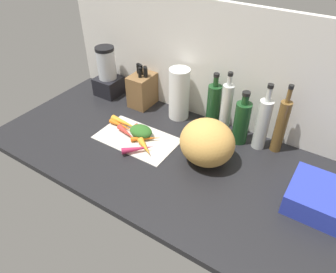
{
  "coord_description": "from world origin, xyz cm",
  "views": [
    {
      "loc": [
        60.59,
        -93.57,
        95.01
      ],
      "look_at": [
        0.06,
        0.16,
        9.79
      ],
      "focal_mm": 33.51,
      "sensor_mm": 36.0,
      "label": 1
    }
  ],
  "objects": [
    {
      "name": "carrot_0",
      "position": [
        -13.46,
        1.79,
        1.93
      ],
      "size": [
        13.38,
        11.12,
        2.26
      ],
      "primitive_type": "cone",
      "rotation": [
        0.0,
        1.57,
        0.66
      ],
      "color": "orange",
      "rests_on": "cutting_board"
    },
    {
      "name": "paper_towel_roll",
      "position": [
        -11.99,
        29.5,
        13.83
      ],
      "size": [
        10.73,
        10.73,
        27.66
      ],
      "primitive_type": "cylinder",
      "color": "white",
      "rests_on": "ground_plane"
    },
    {
      "name": "carrot_3",
      "position": [
        -29.79,
        5.72,
        2.5
      ],
      "size": [
        17.45,
        4.07,
        3.39
      ],
      "primitive_type": "cone",
      "rotation": [
        0.0,
        1.57,
        -0.04
      ],
      "color": "orange",
      "rests_on": "cutting_board"
    },
    {
      "name": "cutting_board",
      "position": [
        -18.7,
        0.85,
        0.4
      ],
      "size": [
        39.73,
        23.32,
        0.8
      ],
      "primitive_type": "cube",
      "color": "beige",
      "rests_on": "ground_plane"
    },
    {
      "name": "carrot_5",
      "position": [
        -18.64,
        5.32,
        2.23
      ],
      "size": [
        11.66,
        6.47,
        2.85
      ],
      "primitive_type": "cone",
      "rotation": [
        0.0,
        1.57,
        -0.34
      ],
      "color": "red",
      "rests_on": "cutting_board"
    },
    {
      "name": "carrot_2",
      "position": [
        -24.33,
        0.41,
        2.25
      ],
      "size": [
        13.42,
        6.85,
        2.89
      ],
      "primitive_type": "cone",
      "rotation": [
        0.0,
        1.57,
        -0.32
      ],
      "color": "red",
      "rests_on": "cutting_board"
    },
    {
      "name": "bottle_2",
      "position": [
        23.99,
        26.81,
        11.32
      ],
      "size": [
        7.38,
        7.38,
        27.19
      ],
      "color": "#19421E",
      "rests_on": "ground_plane"
    },
    {
      "name": "dish_rack",
      "position": [
        65.17,
        4.99,
        4.49
      ],
      "size": [
        22.33,
        22.85,
        8.97
      ],
      "primitive_type": "cube",
      "color": "#2838AD",
      "rests_on": "ground_plane"
    },
    {
      "name": "wall_back",
      "position": [
        0.0,
        38.5,
        30.0
      ],
      "size": [
        170.0,
        3.0,
        60.0
      ],
      "primitive_type": "cube",
      "color": "silver",
      "rests_on": "ground_plane"
    },
    {
      "name": "ground_plane",
      "position": [
        0.0,
        0.0,
        -1.5
      ],
      "size": [
        170.0,
        80.0,
        3.0
      ],
      "primitive_type": "cube",
      "color": "black"
    },
    {
      "name": "bottle_0",
      "position": [
        6.78,
        31.92,
        11.99
      ],
      "size": [
        6.82,
        6.82,
        29.41
      ],
      "color": "#19421E",
      "rests_on": "ground_plane"
    },
    {
      "name": "blender_appliance",
      "position": [
        -60.0,
        28.02,
        12.61
      ],
      "size": [
        14.05,
        14.05,
        29.27
      ],
      "color": "black",
      "rests_on": "ground_plane"
    },
    {
      "name": "bottle_3",
      "position": [
        33.32,
        28.01,
        13.25
      ],
      "size": [
        6.18,
        6.18,
        33.09
      ],
      "color": "silver",
      "rests_on": "ground_plane"
    },
    {
      "name": "carrot_greens_pile",
      "position": [
        -18.13,
        3.64,
        3.31
      ],
      "size": [
        11.88,
        9.14,
        5.03
      ],
      "primitive_type": "ellipsoid",
      "color": "#2D6023",
      "rests_on": "cutting_board"
    },
    {
      "name": "carrot_1",
      "position": [
        -9.81,
        -4.35,
        2.41
      ],
      "size": [
        11.7,
        9.0,
        3.22
      ],
      "primitive_type": "cone",
      "rotation": [
        0.0,
        1.57,
        -0.56
      ],
      "color": "orange",
      "rests_on": "cutting_board"
    },
    {
      "name": "carrot_4",
      "position": [
        -30.42,
        3.59,
        1.97
      ],
      "size": [
        15.67,
        2.87,
        2.35
      ],
      "primitive_type": "cone",
      "rotation": [
        0.0,
        1.57,
        -0.03
      ],
      "color": "orange",
      "rests_on": "cutting_board"
    },
    {
      "name": "knife_block",
      "position": [
        -35.82,
        29.22,
        9.49
      ],
      "size": [
        11.23,
        15.31,
        23.62
      ],
      "color": "brown",
      "rests_on": "ground_plane"
    },
    {
      "name": "winter_squash",
      "position": [
        17.11,
        5.07,
        10.43
      ],
      "size": [
        24.38,
        22.76,
        20.86
      ],
      "primitive_type": "ellipsoid",
      "color": "gold",
      "rests_on": "ground_plane"
    },
    {
      "name": "carrot_6",
      "position": [
        -11.81,
        -7.05,
        2.35
      ],
      "size": [
        12.82,
        13.18,
        3.1
      ],
      "primitive_type": "cone",
      "rotation": [
        0.0,
        1.57,
        0.81
      ],
      "color": "#B2264C",
      "rests_on": "cutting_board"
    },
    {
      "name": "bottle_4",
      "position": [
        41.03,
        30.12,
        13.75
      ],
      "size": [
        5.12,
        5.12,
        34.02
      ],
      "color": "brown",
      "rests_on": "ground_plane"
    },
    {
      "name": "bottle_1",
      "position": [
        15.39,
        27.12,
        14.51
      ],
      "size": [
        5.29,
        5.29,
        34.23
      ],
      "color": "silver",
      "rests_on": "ground_plane"
    }
  ]
}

